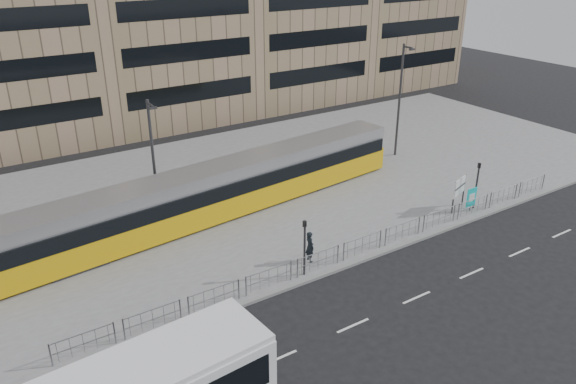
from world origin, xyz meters
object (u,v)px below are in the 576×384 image
lamp_post_west (153,155)px  pedestrian (310,247)px  traffic_light_east (477,180)px  tram (214,192)px  ad_panel (471,198)px  traffic_light_west (305,241)px  station_sign (460,188)px  lamp_post_east (400,97)px

lamp_post_west → pedestrian: bearing=-63.8°
traffic_light_east → pedestrian: bearing=-164.1°
tram → traffic_light_east: 16.58m
traffic_light_east → tram: bearing=168.7°
traffic_light_east → ad_panel: bearing=-146.5°
traffic_light_west → pedestrian: bearing=26.1°
pedestrian → traffic_light_east: size_ratio=0.57×
station_sign → lamp_post_west: (-16.40, 9.57, 2.61)m
ad_panel → lamp_post_west: size_ratio=0.21×
ad_panel → pedestrian: size_ratio=0.88×
station_sign → lamp_post_east: (3.64, 9.58, 3.30)m
tram → ad_panel: tram is taller
station_sign → lamp_post_east: size_ratio=0.24×
pedestrian → traffic_light_west: bearing=140.0°
lamp_post_west → station_sign: bearing=-30.3°
ad_panel → lamp_post_west: lamp_post_west is taller
lamp_post_west → lamp_post_east: lamp_post_east is taller
traffic_light_west → lamp_post_east: bearing=15.8°
traffic_light_west → tram: bearing=78.1°
station_sign → traffic_light_west: size_ratio=0.69×
pedestrian → traffic_light_east: (12.68, -0.42, 1.10)m
lamp_post_west → lamp_post_east: (20.04, 0.01, 0.69)m
ad_panel → lamp_post_east: (3.13, 10.19, 3.87)m
traffic_light_west → lamp_post_west: size_ratio=0.42×
traffic_light_east → lamp_post_west: (-17.42, 10.04, 2.11)m
tram → lamp_post_west: size_ratio=3.78×
ad_panel → lamp_post_west: 20.00m
station_sign → pedestrian: 11.67m
station_sign → lamp_post_west: bearing=131.0°
pedestrian → lamp_post_west: bearing=32.9°
ad_panel → traffic_light_east: (0.51, 0.14, 1.07)m
station_sign → ad_panel: station_sign is taller
tram → traffic_light_west: (0.79, -8.60, 0.32)m
traffic_light_east → lamp_post_west: bearing=167.9°
traffic_light_west → lamp_post_west: lamp_post_west is taller
station_sign → lamp_post_west: lamp_post_west is taller
pedestrian → traffic_light_west: 1.76m
station_sign → traffic_light_east: traffic_light_east is taller
station_sign → lamp_post_east: bearing=50.4°
traffic_light_west → lamp_post_east: lamp_post_east is taller
pedestrian → ad_panel: bearing=-85.9°
ad_panel → station_sign: bearing=129.8°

